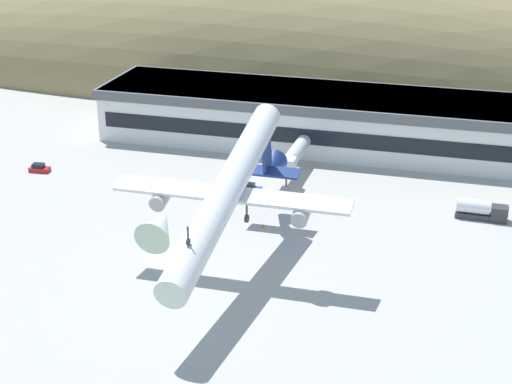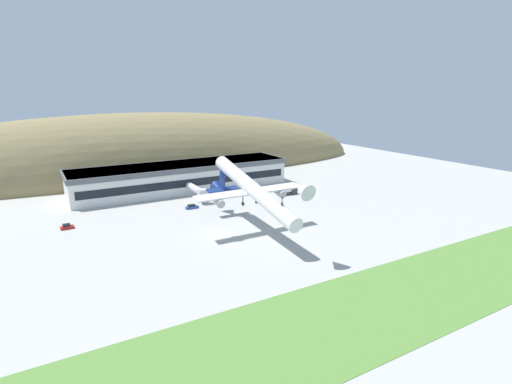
% 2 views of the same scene
% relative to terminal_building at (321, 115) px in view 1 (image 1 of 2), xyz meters
% --- Properties ---
extents(ground_plane, '(335.31, 335.31, 0.00)m').
position_rel_terminal_building_xyz_m(ground_plane, '(-10.38, -55.93, -6.12)').
color(ground_plane, '#ADAAA3').
extents(hill_backdrop, '(271.58, 58.92, 59.23)m').
position_rel_terminal_building_xyz_m(hill_backdrop, '(-8.52, 45.07, -6.12)').
color(hill_backdrop, olive).
rests_on(hill_backdrop, ground_plane).
extents(terminal_building, '(89.45, 21.89, 10.81)m').
position_rel_terminal_building_xyz_m(terminal_building, '(0.00, 0.00, 0.00)').
color(terminal_building, white).
rests_on(terminal_building, ground_plane).
extents(jetway_0, '(3.38, 15.92, 5.43)m').
position_rel_terminal_building_xyz_m(jetway_0, '(-1.10, -19.19, -2.13)').
color(jetway_0, silver).
rests_on(jetway_0, ground_plane).
extents(cargo_airplane, '(33.55, 52.45, 15.09)m').
position_rel_terminal_building_xyz_m(cargo_airplane, '(-0.40, -59.84, 6.78)').
color(cargo_airplane, silver).
extents(service_car_0, '(3.86, 2.10, 1.59)m').
position_rel_terminal_building_xyz_m(service_car_0, '(-46.98, -29.78, -5.46)').
color(service_car_0, '#B21E1E').
rests_on(service_car_0, ground_plane).
extents(service_car_2, '(4.60, 1.66, 1.55)m').
position_rel_terminal_building_xyz_m(service_car_2, '(-6.87, -28.50, -5.48)').
color(service_car_2, '#264C99').
rests_on(service_car_2, ground_plane).
extents(fuel_truck, '(8.31, 2.56, 3.20)m').
position_rel_terminal_building_xyz_m(fuel_truck, '(32.69, -29.56, -4.62)').
color(fuel_truck, '#333338').
rests_on(fuel_truck, ground_plane).
extents(traffic_cone_0, '(0.52, 0.52, 0.58)m').
position_rel_terminal_building_xyz_m(traffic_cone_0, '(-0.39, -42.36, -5.84)').
color(traffic_cone_0, orange).
rests_on(traffic_cone_0, ground_plane).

